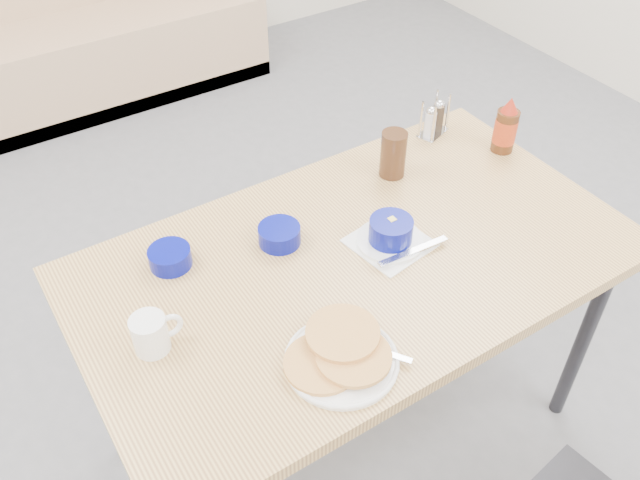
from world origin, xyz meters
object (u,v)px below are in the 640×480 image
booth_bench (78,35)px  pancake_plate (341,355)px  amber_tumbler (393,154)px  condiment_caddy (434,121)px  grits_setting (391,234)px  creamer_bowl (170,258)px  dining_table (356,274)px  syrup_bottle (506,128)px  butter_bowl (279,235)px  coffee_mug (152,333)px

booth_bench → pancake_plate: 2.82m
amber_tumbler → condiment_caddy: bearing=23.0°
grits_setting → amber_tumbler: amber_tumbler is taller
creamer_bowl → amber_tumbler: amber_tumbler is taller
dining_table → syrup_bottle: syrup_bottle is taller
amber_tumbler → creamer_bowl: bearing=-179.6°
pancake_plate → creamer_bowl: (-0.19, 0.48, 0.01)m
booth_bench → amber_tumbler: 2.37m
dining_table → butter_bowl: bearing=131.7°
creamer_bowl → amber_tumbler: (0.69, 0.01, 0.05)m
booth_bench → pancake_plate: (-0.22, -2.78, 0.43)m
booth_bench → dining_table: 2.56m
dining_table → condiment_caddy: bearing=32.6°
condiment_caddy → butter_bowl: bearing=175.2°
booth_bench → butter_bowl: booth_bench is taller
creamer_bowl → butter_bowl: 0.28m
dining_table → condiment_caddy: condiment_caddy is taller
syrup_bottle → coffee_mug: bearing=-172.9°
dining_table → syrup_bottle: 0.67m
grits_setting → condiment_caddy: (0.42, 0.34, 0.01)m
creamer_bowl → butter_bowl: bearing=-15.4°
grits_setting → butter_bowl: size_ratio=2.08×
creamer_bowl → coffee_mug: bearing=-121.3°
coffee_mug → grits_setting: 0.64m
amber_tumbler → coffee_mug: bearing=-164.6°
booth_bench → dining_table: bearing=-90.0°
amber_tumbler → condiment_caddy: (0.24, 0.10, -0.03)m
coffee_mug → butter_bowl: bearing=20.2°
dining_table → creamer_bowl: creamer_bowl is taller
amber_tumbler → syrup_bottle: bearing=-12.8°
coffee_mug → amber_tumbler: size_ratio=0.84×
pancake_plate → amber_tumbler: 0.70m
creamer_bowl → syrup_bottle: syrup_bottle is taller
amber_tumbler → booth_bench: bearing=97.0°
coffee_mug → syrup_bottle: 1.19m
dining_table → butter_bowl: butter_bowl is taller
amber_tumbler → condiment_caddy: size_ratio=1.10×
amber_tumbler → dining_table: bearing=-140.7°
booth_bench → grits_setting: bearing=-87.8°
pancake_plate → syrup_bottle: bearing=25.0°
creamer_bowl → syrup_bottle: size_ratio=0.59×
coffee_mug → condiment_caddy: condiment_caddy is taller
booth_bench → syrup_bottle: booth_bench is taller
dining_table → amber_tumbler: 0.39m
amber_tumbler → condiment_caddy: 0.26m
dining_table → coffee_mug: 0.55m
pancake_plate → coffee_mug: 0.41m
butter_bowl → condiment_caddy: condiment_caddy is taller
creamer_bowl → condiment_caddy: size_ratio=0.84×
dining_table → pancake_plate: bearing=-131.4°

